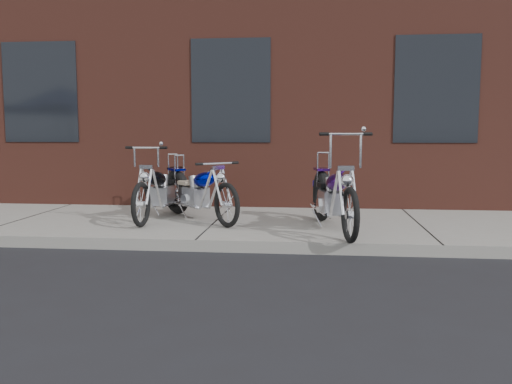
# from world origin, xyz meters

# --- Properties ---
(ground) EXTENTS (120.00, 120.00, 0.00)m
(ground) POSITION_xyz_m (0.00, 0.00, 0.00)
(ground) COLOR black
(ground) RESTS_ON ground
(sidewalk) EXTENTS (22.00, 3.00, 0.15)m
(sidewalk) POSITION_xyz_m (0.00, 1.50, 0.07)
(sidewalk) COLOR gray
(sidewalk) RESTS_ON ground
(building_brick) EXTENTS (22.00, 10.00, 8.00)m
(building_brick) POSITION_xyz_m (0.00, 8.00, 4.00)
(building_brick) COLOR brown
(building_brick) RESTS_ON ground
(chopper_purple) EXTENTS (0.70, 2.35, 1.33)m
(chopper_purple) POSITION_xyz_m (1.73, 0.90, 0.58)
(chopper_purple) COLOR black
(chopper_purple) RESTS_ON sidewalk
(chopper_blue) EXTENTS (1.51, 1.75, 0.96)m
(chopper_blue) POSITION_xyz_m (-0.29, 1.56, 0.55)
(chopper_blue) COLOR black
(chopper_blue) RESTS_ON sidewalk
(chopper_third) EXTENTS (0.54, 2.23, 1.13)m
(chopper_third) POSITION_xyz_m (-0.91, 1.66, 0.55)
(chopper_third) COLOR black
(chopper_third) RESTS_ON sidewalk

